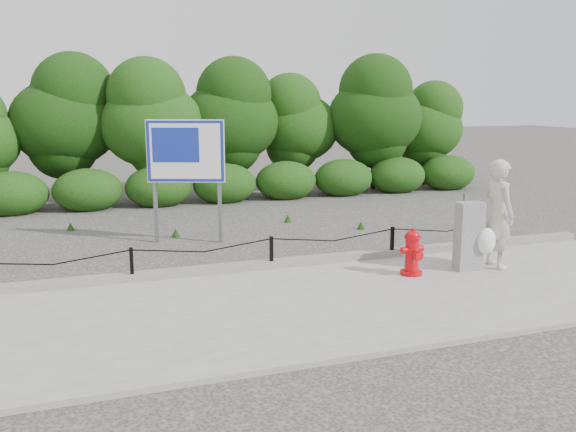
# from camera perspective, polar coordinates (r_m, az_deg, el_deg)

# --- Properties ---
(ground) EXTENTS (90.00, 90.00, 0.00)m
(ground) POSITION_cam_1_polar(r_m,az_deg,el_deg) (11.30, -1.55, -5.30)
(ground) COLOR #2D2B28
(ground) RESTS_ON ground
(sidewalk) EXTENTS (14.00, 4.00, 0.08)m
(sidewalk) POSITION_cam_1_polar(r_m,az_deg,el_deg) (9.50, 2.19, -8.29)
(sidewalk) COLOR gray
(sidewalk) RESTS_ON ground
(curb) EXTENTS (14.00, 0.22, 0.14)m
(curb) POSITION_cam_1_polar(r_m,az_deg,el_deg) (11.30, -1.64, -4.50)
(curb) COLOR slate
(curb) RESTS_ON sidewalk
(chain_barrier) EXTENTS (10.06, 0.06, 0.60)m
(chain_barrier) POSITION_cam_1_polar(r_m,az_deg,el_deg) (11.18, -1.57, -3.05)
(chain_barrier) COLOR black
(chain_barrier) RESTS_ON sidewalk
(treeline) EXTENTS (20.21, 3.64, 4.48)m
(treeline) POSITION_cam_1_polar(r_m,az_deg,el_deg) (19.57, -9.23, 8.96)
(treeline) COLOR black
(treeline) RESTS_ON ground
(fire_hydrant) EXTENTS (0.44, 0.45, 0.84)m
(fire_hydrant) POSITION_cam_1_polar(r_m,az_deg,el_deg) (11.00, 11.55, -3.38)
(fire_hydrant) COLOR #BD070D
(fire_hydrant) RESTS_ON sidewalk
(pedestrian) EXTENTS (0.78, 0.74, 2.01)m
(pedestrian) POSITION_cam_1_polar(r_m,az_deg,el_deg) (11.79, 19.02, 0.06)
(pedestrian) COLOR #BEB5A3
(pedestrian) RESTS_ON sidewalk
(utility_cabinet) EXTENTS (0.49, 0.35, 1.38)m
(utility_cabinet) POSITION_cam_1_polar(r_m,az_deg,el_deg) (11.52, 16.55, -1.81)
(utility_cabinet) COLOR #939396
(utility_cabinet) RESTS_ON sidewalk
(advertising_sign) EXTENTS (1.60, 0.68, 2.71)m
(advertising_sign) POSITION_cam_1_polar(r_m,az_deg,el_deg) (13.40, -9.57, 5.49)
(advertising_sign) COLOR slate
(advertising_sign) RESTS_ON ground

